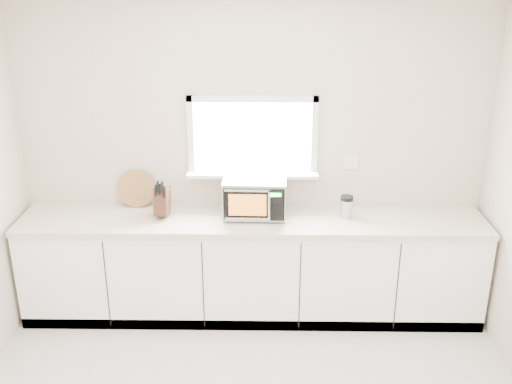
{
  "coord_description": "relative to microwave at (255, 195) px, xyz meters",
  "views": [
    {
      "loc": [
        0.1,
        -2.91,
        2.96
      ],
      "look_at": [
        0.04,
        1.55,
        1.21
      ],
      "focal_mm": 42.0,
      "sensor_mm": 36.0,
      "label": 1
    }
  ],
  "objects": [
    {
      "name": "microwave",
      "position": [
        0.0,
        0.0,
        0.0
      ],
      "size": [
        0.53,
        0.44,
        0.34
      ],
      "rotation": [
        0.0,
        0.0,
        -0.02
      ],
      "color": "black",
      "rests_on": "countertop"
    },
    {
      "name": "cabinets",
      "position": [
        -0.02,
        -0.07,
        -0.66
      ],
      "size": [
        3.92,
        0.6,
        0.88
      ],
      "primitive_type": "cube",
      "color": "white",
      "rests_on": "ground"
    },
    {
      "name": "back_wall",
      "position": [
        -0.02,
        0.23,
        0.27
      ],
      "size": [
        4.0,
        0.17,
        2.7
      ],
      "color": "beige",
      "rests_on": "ground"
    },
    {
      "name": "cutting_board",
      "position": [
        -1.04,
        0.17,
        -0.01
      ],
      "size": [
        0.33,
        0.08,
        0.33
      ],
      "primitive_type": "cylinder",
      "rotation": [
        1.4,
        0.0,
        0.0
      ],
      "color": "#AA7642",
      "rests_on": "countertop"
    },
    {
      "name": "countertop",
      "position": [
        -0.02,
        -0.08,
        -0.2
      ],
      "size": [
        3.92,
        0.64,
        0.04
      ],
      "primitive_type": "cube",
      "color": "beige",
      "rests_on": "cabinets"
    },
    {
      "name": "coffee_grinder",
      "position": [
        0.77,
        -0.04,
        -0.08
      ],
      "size": [
        0.12,
        0.12,
        0.19
      ],
      "rotation": [
        0.0,
        0.0,
        0.09
      ],
      "color": "#ABADB2",
      "rests_on": "countertop"
    },
    {
      "name": "knife_block",
      "position": [
        -0.78,
        -0.04,
        -0.03
      ],
      "size": [
        0.12,
        0.24,
        0.33
      ],
      "rotation": [
        0.0,
        0.0,
        -0.07
      ],
      "color": "#3F2216",
      "rests_on": "countertop"
    }
  ]
}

